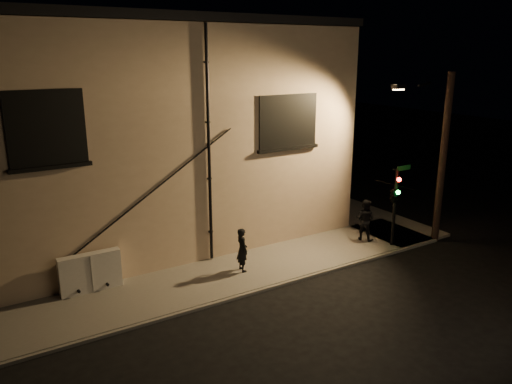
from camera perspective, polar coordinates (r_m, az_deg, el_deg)
ground at (r=17.38m, az=4.78°, el=-10.02°), size 90.00×90.00×0.00m
sidewalk at (r=21.32m, az=0.42°, el=-4.78°), size 21.00×16.00×0.12m
building at (r=22.66m, az=-15.11°, el=7.26°), size 16.20×12.23×8.80m
utility_cabinet at (r=16.95m, az=-18.40°, el=-8.70°), size 1.93×0.32×1.27m
pedestrian_a at (r=17.45m, az=-1.59°, el=-6.61°), size 0.42×0.60×1.56m
pedestrian_b at (r=20.71m, az=12.33°, el=-3.11°), size 0.94×1.02×1.70m
traffic_signal at (r=19.85m, az=15.51°, el=-0.28°), size 1.21×1.86×3.18m
streetlamp_pole at (r=21.05m, az=20.29°, el=4.12°), size 2.02×1.38×6.81m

